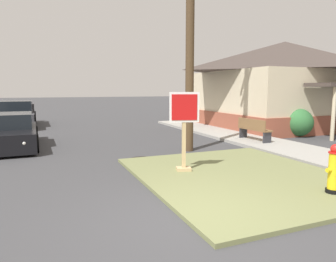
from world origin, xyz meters
The scene contains 11 objects.
ground_plane centered at (0.00, 0.00, 0.00)m, with size 160.00×160.00×0.00m, color #3D3D3F.
grass_corner_patch centered at (2.15, 1.84, 0.04)m, with size 4.72×5.54×0.08m, color olive.
sidewalk_strip centered at (5.71, 5.93, 0.06)m, with size 2.20×16.33×0.12m, color #9E9B93.
fire_hydrant centered at (3.05, -0.01, 0.55)m, with size 0.38×0.34×0.99m.
stop_sign centered at (1.03, 2.69, 1.04)m, with size 0.72×0.37×1.98m.
manhole_cover centered at (0.53, 4.67, 0.01)m, with size 0.70×0.70×0.02m, color black.
parked_sedan_black centered at (-3.35, 8.32, 0.54)m, with size 1.99×4.26×1.25m.
pickup_truck_charcoal centered at (-3.52, 15.34, 0.62)m, with size 2.08×5.30×1.48m.
street_bench centered at (5.49, 5.72, 0.59)m, with size 0.45×1.61×0.85m.
corner_house centered at (10.85, 10.07, 2.46)m, with size 9.16×9.35×4.81m.
shrub_near_porch centered at (8.45, 6.42, 0.64)m, with size 1.35×1.35×1.27m, color #306936.
Camera 1 is at (-2.30, -4.34, 2.14)m, focal length 33.57 mm.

